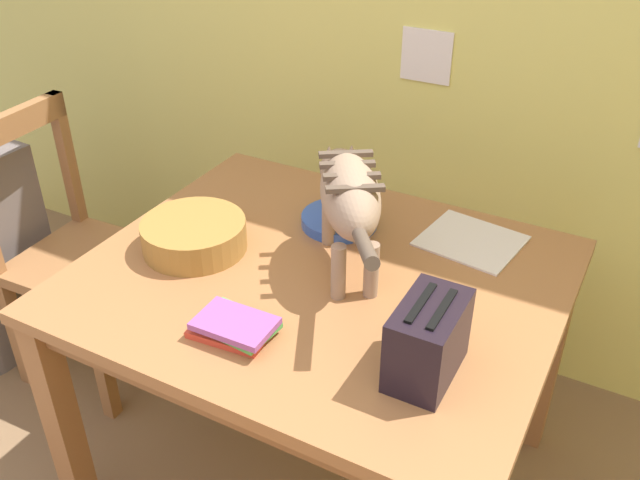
{
  "coord_description": "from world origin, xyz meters",
  "views": [
    {
      "loc": [
        0.65,
        -0.07,
        1.75
      ],
      "look_at": [
        -0.03,
        1.19,
        0.85
      ],
      "focal_mm": 38.96,
      "sensor_mm": 36.0,
      "label": 1
    }
  ],
  "objects_px": {
    "wicker_basket": "(194,235)",
    "wooden_chair_near": "(75,255)",
    "dining_table": "(320,302)",
    "saucer_bowl": "(339,220)",
    "cat": "(349,195)",
    "coffee_mug": "(341,202)",
    "toaster": "(428,340)",
    "magazine": "(471,241)",
    "book_stack": "(234,326)"
  },
  "relations": [
    {
      "from": "wicker_basket",
      "to": "wooden_chair_near",
      "type": "distance_m",
      "value": 0.71
    },
    {
      "from": "dining_table",
      "to": "saucer_bowl",
      "type": "distance_m",
      "value": 0.27
    },
    {
      "from": "cat",
      "to": "wooden_chair_near",
      "type": "xyz_separation_m",
      "value": [
        -1.01,
        -0.02,
        -0.48
      ]
    },
    {
      "from": "coffee_mug",
      "to": "saucer_bowl",
      "type": "bearing_deg",
      "value": -180.0
    },
    {
      "from": "coffee_mug",
      "to": "dining_table",
      "type": "bearing_deg",
      "value": -75.25
    },
    {
      "from": "wooden_chair_near",
      "to": "dining_table",
      "type": "bearing_deg",
      "value": 84.09
    },
    {
      "from": "cat",
      "to": "saucer_bowl",
      "type": "bearing_deg",
      "value": 90.0
    },
    {
      "from": "saucer_bowl",
      "to": "toaster",
      "type": "bearing_deg",
      "value": -46.38
    },
    {
      "from": "dining_table",
      "to": "cat",
      "type": "distance_m",
      "value": 0.3
    },
    {
      "from": "dining_table",
      "to": "coffee_mug",
      "type": "xyz_separation_m",
      "value": [
        -0.06,
        0.24,
        0.16
      ]
    },
    {
      "from": "cat",
      "to": "wooden_chair_near",
      "type": "height_order",
      "value": "cat"
    },
    {
      "from": "coffee_mug",
      "to": "wicker_basket",
      "type": "height_order",
      "value": "coffee_mug"
    },
    {
      "from": "magazine",
      "to": "wooden_chair_near",
      "type": "height_order",
      "value": "wooden_chair_near"
    },
    {
      "from": "saucer_bowl",
      "to": "toaster",
      "type": "relative_size",
      "value": 1.07
    },
    {
      "from": "coffee_mug",
      "to": "wicker_basket",
      "type": "relative_size",
      "value": 0.43
    },
    {
      "from": "coffee_mug",
      "to": "book_stack",
      "type": "bearing_deg",
      "value": -89.31
    },
    {
      "from": "cat",
      "to": "coffee_mug",
      "type": "bearing_deg",
      "value": 88.99
    },
    {
      "from": "book_stack",
      "to": "toaster",
      "type": "relative_size",
      "value": 0.97
    },
    {
      "from": "wicker_basket",
      "to": "toaster",
      "type": "xyz_separation_m",
      "value": [
        0.71,
        -0.16,
        0.04
      ]
    },
    {
      "from": "magazine",
      "to": "wooden_chair_near",
      "type": "bearing_deg",
      "value": -160.03
    },
    {
      "from": "cat",
      "to": "wooden_chair_near",
      "type": "distance_m",
      "value": 1.11
    },
    {
      "from": "cat",
      "to": "toaster",
      "type": "bearing_deg",
      "value": -75.01
    },
    {
      "from": "book_stack",
      "to": "toaster",
      "type": "bearing_deg",
      "value": 11.75
    },
    {
      "from": "coffee_mug",
      "to": "wooden_chair_near",
      "type": "bearing_deg",
      "value": -168.96
    },
    {
      "from": "saucer_bowl",
      "to": "wicker_basket",
      "type": "height_order",
      "value": "wicker_basket"
    },
    {
      "from": "magazine",
      "to": "cat",
      "type": "bearing_deg",
      "value": -127.74
    },
    {
      "from": "book_stack",
      "to": "toaster",
      "type": "xyz_separation_m",
      "value": [
        0.42,
        0.09,
        0.06
      ]
    },
    {
      "from": "book_stack",
      "to": "magazine",
      "type": "bearing_deg",
      "value": 61.1
    },
    {
      "from": "magazine",
      "to": "book_stack",
      "type": "distance_m",
      "value": 0.71
    },
    {
      "from": "dining_table",
      "to": "wicker_basket",
      "type": "relative_size",
      "value": 4.27
    },
    {
      "from": "magazine",
      "to": "coffee_mug",
      "type": "bearing_deg",
      "value": -157.77
    },
    {
      "from": "coffee_mug",
      "to": "magazine",
      "type": "xyz_separation_m",
      "value": [
        0.35,
        0.09,
        -0.07
      ]
    },
    {
      "from": "coffee_mug",
      "to": "book_stack",
      "type": "xyz_separation_m",
      "value": [
        0.01,
        -0.54,
        -0.05
      ]
    },
    {
      "from": "magazine",
      "to": "dining_table",
      "type": "bearing_deg",
      "value": -123.44
    },
    {
      "from": "coffee_mug",
      "to": "toaster",
      "type": "height_order",
      "value": "toaster"
    },
    {
      "from": "cat",
      "to": "book_stack",
      "type": "relative_size",
      "value": 2.77
    },
    {
      "from": "wicker_basket",
      "to": "toaster",
      "type": "bearing_deg",
      "value": -12.57
    },
    {
      "from": "wooden_chair_near",
      "to": "cat",
      "type": "bearing_deg",
      "value": 88.8
    },
    {
      "from": "dining_table",
      "to": "cat",
      "type": "xyz_separation_m",
      "value": [
        0.04,
        0.08,
        0.29
      ]
    },
    {
      "from": "cat",
      "to": "magazine",
      "type": "bearing_deg",
      "value": 11.09
    },
    {
      "from": "wicker_basket",
      "to": "wooden_chair_near",
      "type": "xyz_separation_m",
      "value": [
        -0.62,
        0.11,
        -0.32
      ]
    },
    {
      "from": "coffee_mug",
      "to": "magazine",
      "type": "distance_m",
      "value": 0.37
    },
    {
      "from": "coffee_mug",
      "to": "book_stack",
      "type": "height_order",
      "value": "coffee_mug"
    },
    {
      "from": "book_stack",
      "to": "wooden_chair_near",
      "type": "xyz_separation_m",
      "value": [
        -0.91,
        0.36,
        -0.3
      ]
    },
    {
      "from": "magazine",
      "to": "wicker_basket",
      "type": "relative_size",
      "value": 0.91
    },
    {
      "from": "cat",
      "to": "book_stack",
      "type": "distance_m",
      "value": 0.43
    },
    {
      "from": "coffee_mug",
      "to": "wooden_chair_near",
      "type": "distance_m",
      "value": 0.99
    },
    {
      "from": "cat",
      "to": "wicker_basket",
      "type": "bearing_deg",
      "value": 166.06
    },
    {
      "from": "saucer_bowl",
      "to": "wicker_basket",
      "type": "relative_size",
      "value": 0.77
    },
    {
      "from": "book_stack",
      "to": "wicker_basket",
      "type": "xyz_separation_m",
      "value": [
        -0.29,
        0.24,
        0.02
      ]
    }
  ]
}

